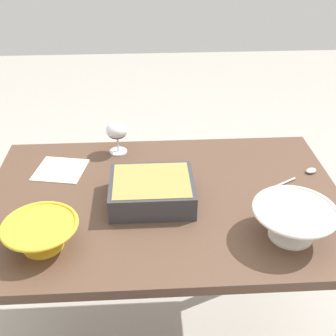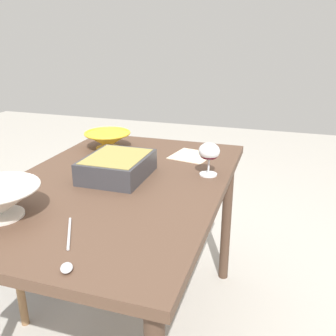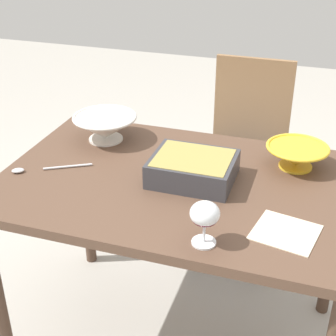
# 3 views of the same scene
# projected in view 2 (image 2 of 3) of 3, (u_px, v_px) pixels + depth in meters

# --- Properties ---
(ground_plane) EXTENTS (8.00, 8.00, 0.00)m
(ground_plane) POSITION_uv_depth(u_px,v_px,m) (125.00, 335.00, 1.69)
(ground_plane) COLOR #B2ADA3
(dining_table) EXTENTS (1.23, 0.81, 0.75)m
(dining_table) POSITION_uv_depth(u_px,v_px,m) (118.00, 201.00, 1.46)
(dining_table) COLOR brown
(dining_table) RESTS_ON ground_plane
(wine_glass) EXTENTS (0.08, 0.08, 0.13)m
(wine_glass) POSITION_uv_depth(u_px,v_px,m) (209.00, 153.00, 1.46)
(wine_glass) COLOR white
(wine_glass) RESTS_ON dining_table
(casserole_dish) EXTENTS (0.28, 0.23, 0.09)m
(casserole_dish) POSITION_uv_depth(u_px,v_px,m) (117.00, 165.00, 1.46)
(casserole_dish) COLOR #38383D
(casserole_dish) RESTS_ON dining_table
(small_bowl) EXTENTS (0.22, 0.22, 0.08)m
(small_bowl) POSITION_uv_depth(u_px,v_px,m) (108.00, 139.00, 1.81)
(small_bowl) COLOR yellow
(small_bowl) RESTS_ON dining_table
(serving_spoon) EXTENTS (0.25, 0.16, 0.01)m
(serving_spoon) POSITION_uv_depth(u_px,v_px,m) (68.00, 253.00, 0.95)
(serving_spoon) COLOR silver
(serving_spoon) RESTS_ON dining_table
(napkin) EXTENTS (0.21, 0.20, 0.00)m
(napkin) POSITION_uv_depth(u_px,v_px,m) (192.00, 156.00, 1.72)
(napkin) COLOR beige
(napkin) RESTS_ON dining_table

